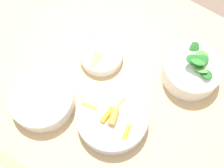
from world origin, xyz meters
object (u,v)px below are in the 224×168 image
bowl_carrots (112,117)px  bowl_greens (192,69)px  bowl_cookies (101,55)px  bowl_beans_hotdog (42,99)px

bowl_carrots → bowl_greens: size_ratio=1.18×
bowl_greens → bowl_cookies: 0.26m
bowl_greens → bowl_cookies: bearing=21.4°
bowl_greens → bowl_beans_hotdog: size_ratio=0.93×
bowl_carrots → bowl_cookies: bowl_carrots is taller
bowl_carrots → bowl_greens: 0.26m
bowl_beans_hotdog → bowl_greens: bearing=-134.9°
bowl_greens → bowl_cookies: (0.24, 0.10, -0.02)m
bowl_carrots → bowl_beans_hotdog: 0.20m
bowl_beans_hotdog → bowl_cookies: size_ratio=1.40×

